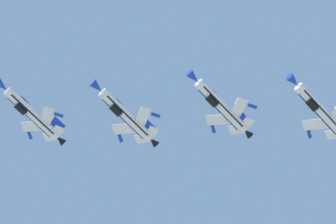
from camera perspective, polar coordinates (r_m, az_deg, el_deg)
fighter_jet_left_wing at (r=135.26m, az=-10.17°, el=-0.06°), size 9.43×15.88×5.31m
fighter_jet_right_wing at (r=132.24m, az=-3.21°, el=-0.18°), size 9.77×15.88×5.03m
fighter_jet_left_outer at (r=131.53m, az=3.94°, el=0.51°), size 9.68×15.88×5.12m
fighter_jet_right_outer at (r=132.00m, az=11.24°, el=0.20°), size 9.86×15.88×4.95m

